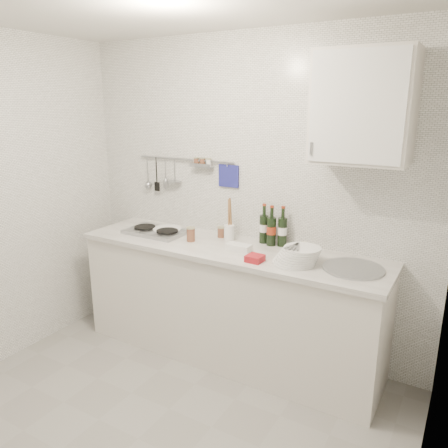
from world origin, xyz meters
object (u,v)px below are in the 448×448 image
wall_cabinet (363,107)px  plate_stack_hob (166,230)px  plate_stack_sink (298,256)px  utensil_crock (229,230)px  wine_bottles (273,225)px

wall_cabinet → plate_stack_hob: (-1.54, -0.06, -1.01)m
wall_cabinet → plate_stack_hob: size_ratio=2.70×
wall_cabinet → plate_stack_hob: 1.84m
wall_cabinet → plate_stack_sink: size_ratio=2.19×
utensil_crock → plate_stack_hob: bearing=-172.1°
plate_stack_sink → utensil_crock: 0.70m
plate_stack_hob → plate_stack_sink: plate_stack_sink is taller
plate_stack_sink → utensil_crock: (-0.66, 0.22, 0.03)m
plate_stack_sink → wine_bottles: 0.44m
wall_cabinet → utensil_crock: (-0.97, 0.02, -0.95)m
plate_stack_hob → utensil_crock: utensil_crock is taller
plate_stack_sink → utensil_crock: utensil_crock is taller
plate_stack_hob → wine_bottles: (0.91, 0.15, 0.14)m
plate_stack_hob → wine_bottles: bearing=9.5°
wall_cabinet → plate_stack_sink: 1.04m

